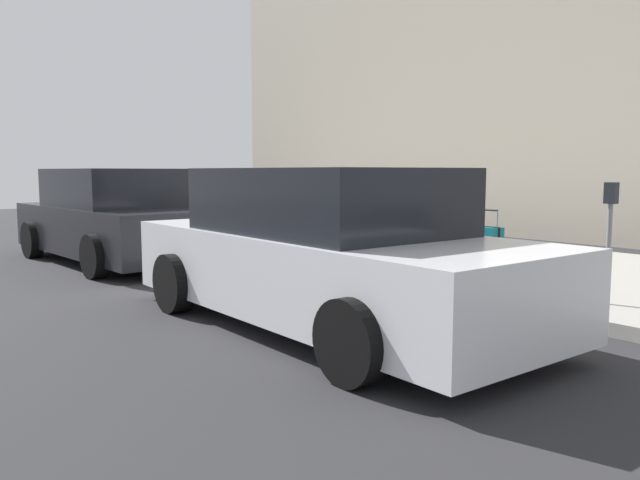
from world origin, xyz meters
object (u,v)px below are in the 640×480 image
object	(u,v)px
suitcase_red_5	(353,240)
parked_car_white_0	(326,252)
suitcase_teal_0	(484,257)
suitcase_maroon_3	(390,245)
suitcase_silver_1	(455,258)
suitcase_black_6	(335,241)
suitcase_navy_2	(424,257)
fire_hydrant	(306,231)
suitcase_olive_4	(374,249)
bollard_post	(276,227)
parking_meter	(610,225)
parked_car_charcoal_1	(116,218)

from	to	relation	value
suitcase_red_5	parked_car_white_0	xyz separation A→B (m)	(-2.25, 2.34, 0.23)
suitcase_teal_0	suitcase_maroon_3	size ratio (longest dim) A/B	0.92
suitcase_silver_1	suitcase_black_6	distance (m)	2.38
suitcase_teal_0	suitcase_navy_2	distance (m)	0.98
suitcase_maroon_3	fire_hydrant	distance (m)	2.01
suitcase_silver_1	suitcase_olive_4	bearing A→B (deg)	-0.60
suitcase_black_6	suitcase_silver_1	bearing A→B (deg)	179.83
suitcase_silver_1	suitcase_teal_0	bearing A→B (deg)	172.86
suitcase_olive_4	bollard_post	world-z (taller)	bollard_post
suitcase_teal_0	parking_meter	size ratio (longest dim) A/B	0.75
suitcase_maroon_3	suitcase_olive_4	size ratio (longest dim) A/B	1.75
suitcase_navy_2	parked_car_charcoal_1	world-z (taller)	parked_car_charcoal_1
suitcase_navy_2	parking_meter	bearing A→B (deg)	-174.60
suitcase_red_5	suitcase_teal_0	bearing A→B (deg)	178.64
suitcase_teal_0	fire_hydrant	bearing A→B (deg)	0.04
suitcase_teal_0	suitcase_navy_2	bearing A→B (deg)	-1.51
suitcase_red_5	fire_hydrant	xyz separation A→B (m)	(1.10, 0.06, 0.05)
suitcase_maroon_3	suitcase_black_6	size ratio (longest dim) A/B	1.18
suitcase_olive_4	fire_hydrant	size ratio (longest dim) A/B	0.74
suitcase_olive_4	suitcase_red_5	distance (m)	0.44
suitcase_navy_2	parked_car_white_0	distance (m)	2.47
parking_meter	suitcase_red_5	bearing A→B (deg)	2.88
suitcase_maroon_3	bollard_post	xyz separation A→B (m)	(2.65, 0.07, 0.08)
suitcase_olive_4	parked_car_charcoal_1	distance (m)	4.49
suitcase_silver_1	parking_meter	size ratio (longest dim) A/B	0.71
suitcase_olive_4	bollard_post	bearing A→B (deg)	6.00
suitcase_navy_2	parked_car_charcoal_1	size ratio (longest dim) A/B	0.18
suitcase_olive_4	parking_meter	size ratio (longest dim) A/B	0.47
suitcase_navy_2	suitcase_red_5	world-z (taller)	suitcase_navy_2
suitcase_red_5	bollard_post	xyz separation A→B (m)	(1.74, 0.21, 0.08)
bollard_post	parked_car_charcoal_1	xyz separation A→B (m)	(1.63, 2.13, 0.14)
suitcase_red_5	parked_car_white_0	size ratio (longest dim) A/B	0.17
suitcase_silver_1	suitcase_maroon_3	bearing A→B (deg)	7.77
suitcase_silver_1	suitcase_navy_2	distance (m)	0.50
suitcase_red_5	parked_car_charcoal_1	size ratio (longest dim) A/B	0.17
suitcase_teal_0	suitcase_black_6	distance (m)	2.86
suitcase_olive_4	parking_meter	world-z (taller)	parking_meter
suitcase_silver_1	suitcase_red_5	bearing A→B (deg)	0.08
parking_meter	parked_car_charcoal_1	world-z (taller)	parked_car_charcoal_1
suitcase_red_5	suitcase_black_6	size ratio (longest dim) A/B	0.90
suitcase_black_6	suitcase_teal_0	bearing A→B (deg)	178.66
suitcase_teal_0	suitcase_silver_1	xyz separation A→B (m)	(0.48, -0.06, -0.07)
suitcase_teal_0	suitcase_olive_4	distance (m)	1.98
parked_car_charcoal_1	suitcase_red_5	bearing A→B (deg)	-145.20
parking_meter	parked_car_charcoal_1	size ratio (longest dim) A/B	0.27
suitcase_navy_2	suitcase_red_5	bearing A→B (deg)	-1.26
suitcase_teal_0	suitcase_black_6	world-z (taller)	suitcase_teal_0
suitcase_red_5	fire_hydrant	world-z (taller)	fire_hydrant
bollard_post	parked_car_white_0	size ratio (longest dim) A/B	0.19
suitcase_silver_1	suitcase_maroon_3	size ratio (longest dim) A/B	0.87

